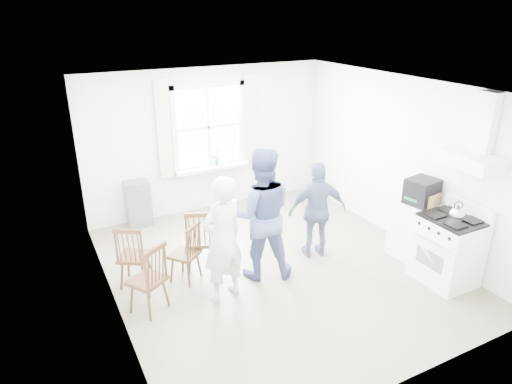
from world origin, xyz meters
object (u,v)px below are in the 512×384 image
object	(u,v)px
windsor_chair_b	(131,251)
person_right	(317,210)
person_left	(222,239)
gas_stove	(448,249)
windsor_chair_c	(153,272)
stereo_stack	(422,191)
person_mid	(261,214)
low_cabinet	(413,230)
windsor_chair_a	(190,247)

from	to	relation	value
windsor_chair_b	person_right	size ratio (longest dim) A/B	0.62
person_left	gas_stove	bearing A→B (deg)	144.55
windsor_chair_b	gas_stove	bearing A→B (deg)	-24.84
windsor_chair_c	stereo_stack	bearing A→B (deg)	-7.21
windsor_chair_b	person_right	bearing A→B (deg)	-8.18
stereo_stack	windsor_chair_c	size ratio (longest dim) A/B	0.50
person_left	person_mid	xyz separation A→B (m)	(0.68, 0.26, 0.09)
windsor_chair_b	person_mid	distance (m)	1.78
stereo_stack	person_right	xyz separation A→B (m)	(-1.27, 0.76, -0.34)
low_cabinet	stereo_stack	bearing A→B (deg)	-78.47
low_cabinet	stereo_stack	xyz separation A→B (m)	(0.01, -0.06, 0.64)
windsor_chair_a	person_left	size ratio (longest dim) A/B	0.52
gas_stove	person_right	bearing A→B (deg)	130.17
stereo_stack	person_mid	xyz separation A→B (m)	(-2.27, 0.66, -0.15)
low_cabinet	windsor_chair_a	size ratio (longest dim) A/B	1.04
person_left	person_right	size ratio (longest dim) A/B	1.13
person_right	person_mid	bearing A→B (deg)	21.08
windsor_chair_c	person_mid	size ratio (longest dim) A/B	0.50
person_left	windsor_chair_c	bearing A→B (deg)	-20.67
low_cabinet	stereo_stack	distance (m)	0.64
windsor_chair_a	gas_stove	bearing A→B (deg)	-27.09
gas_stove	person_right	distance (m)	1.85
stereo_stack	person_left	bearing A→B (deg)	172.21
gas_stove	low_cabinet	size ratio (longest dim) A/B	1.24
windsor_chair_c	person_left	bearing A→B (deg)	-5.29
gas_stove	person_left	world-z (taller)	person_left
windsor_chair_b	person_mid	size ratio (longest dim) A/B	0.50
low_cabinet	person_left	bearing A→B (deg)	173.26
person_left	person_right	world-z (taller)	person_left
windsor_chair_a	windsor_chair_b	size ratio (longest dim) A/B	0.94
low_cabinet	windsor_chair_c	xyz separation A→B (m)	(-3.83, 0.43, 0.12)
low_cabinet	windsor_chair_a	distance (m)	3.31
windsor_chair_c	person_mid	distance (m)	1.62
person_mid	low_cabinet	bearing A→B (deg)	-174.38
windsor_chair_c	person_left	distance (m)	0.93
windsor_chair_c	person_mid	xyz separation A→B (m)	(1.57, 0.18, 0.36)
person_left	stereo_stack	bearing A→B (deg)	156.83
person_left	windsor_chair_a	bearing A→B (deg)	-80.85
windsor_chair_a	person_mid	size ratio (longest dim) A/B	0.46
person_left	person_mid	world-z (taller)	person_mid
person_mid	person_right	size ratio (longest dim) A/B	1.25
windsor_chair_b	person_left	xyz separation A→B (m)	(0.99, -0.74, 0.28)
person_left	person_mid	size ratio (longest dim) A/B	0.90
person_right	person_left	bearing A→B (deg)	27.67
gas_stove	person_right	size ratio (longest dim) A/B	0.75
windsor_chair_c	person_left	xyz separation A→B (m)	(0.89, -0.08, 0.27)
gas_stove	person_mid	world-z (taller)	person_mid
gas_stove	stereo_stack	world-z (taller)	stereo_stack
windsor_chair_a	windsor_chair_c	bearing A→B (deg)	-144.04
windsor_chair_b	windsor_chair_c	world-z (taller)	windsor_chair_c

